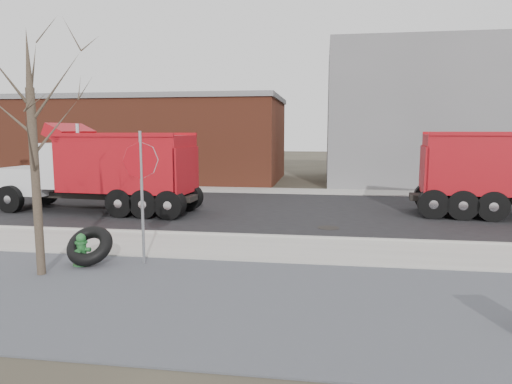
% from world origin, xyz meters
% --- Properties ---
extents(ground, '(120.00, 120.00, 0.00)m').
position_xyz_m(ground, '(0.00, 0.00, 0.00)').
color(ground, '#383328').
rests_on(ground, ground).
extents(gravel_verge, '(60.00, 5.00, 0.03)m').
position_xyz_m(gravel_verge, '(0.00, -3.50, 0.01)').
color(gravel_verge, slate).
rests_on(gravel_verge, ground).
extents(sidewalk, '(60.00, 2.50, 0.06)m').
position_xyz_m(sidewalk, '(0.00, 0.25, 0.03)').
color(sidewalk, '#9E9B93').
rests_on(sidewalk, ground).
extents(curb, '(60.00, 0.15, 0.11)m').
position_xyz_m(curb, '(0.00, 1.55, 0.06)').
color(curb, '#9E9B93').
rests_on(curb, ground).
extents(road, '(60.00, 9.40, 0.02)m').
position_xyz_m(road, '(0.00, 6.30, 0.01)').
color(road, black).
rests_on(road, ground).
extents(far_sidewalk, '(60.00, 2.00, 0.06)m').
position_xyz_m(far_sidewalk, '(0.00, 12.00, 0.03)').
color(far_sidewalk, '#9E9B93').
rests_on(far_sidewalk, ground).
extents(building_grey, '(12.00, 10.00, 8.00)m').
position_xyz_m(building_grey, '(9.00, 18.00, 4.00)').
color(building_grey, gray).
rests_on(building_grey, ground).
extents(building_brick, '(20.20, 8.20, 5.30)m').
position_xyz_m(building_brick, '(-10.00, 17.00, 2.65)').
color(building_brick, brown).
rests_on(building_brick, ground).
extents(bare_tree, '(3.20, 3.20, 5.20)m').
position_xyz_m(bare_tree, '(-3.20, -2.60, 3.30)').
color(bare_tree, '#382D23').
rests_on(bare_tree, ground).
extents(fire_hydrant, '(0.43, 0.42, 0.77)m').
position_xyz_m(fire_hydrant, '(-2.70, -1.81, 0.35)').
color(fire_hydrant, '#2C742F').
rests_on(fire_hydrant, ground).
extents(truck_tire, '(1.09, 1.01, 0.93)m').
position_xyz_m(truck_tire, '(-2.53, -1.73, 0.47)').
color(truck_tire, black).
rests_on(truck_tire, ground).
extents(stop_sign, '(0.61, 0.63, 3.12)m').
position_xyz_m(stop_sign, '(-1.31, -1.51, 2.10)').
color(stop_sign, gray).
rests_on(stop_sign, ground).
extents(dump_truck_red_b, '(8.00, 2.80, 3.36)m').
position_xyz_m(dump_truck_red_b, '(-5.51, 4.99, 1.71)').
color(dump_truck_red_b, black).
rests_on(dump_truck_red_b, ground).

